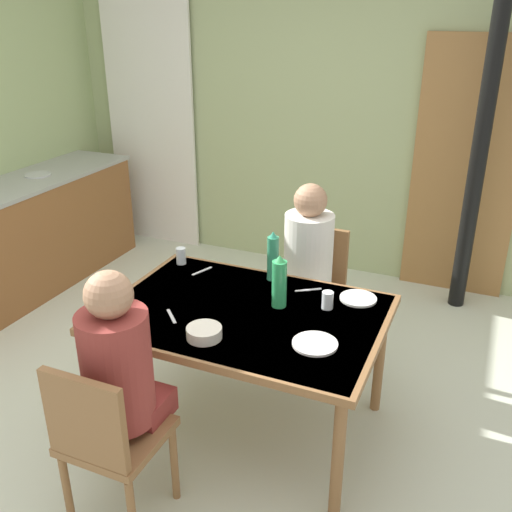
{
  "coord_description": "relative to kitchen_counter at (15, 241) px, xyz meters",
  "views": [
    {
      "loc": [
        1.49,
        -2.26,
        2.18
      ],
      "look_at": [
        0.41,
        0.24,
        0.98
      ],
      "focal_mm": 40.26,
      "sensor_mm": 36.0,
      "label": 1
    }
  ],
  "objects": [
    {
      "name": "person_far_diner",
      "position": [
        2.45,
        -0.04,
        0.33
      ],
      "size": [
        0.3,
        0.37,
        0.77
      ],
      "rotation": [
        0.0,
        0.0,
        3.14
      ],
      "color": "silver",
      "rests_on": "ground_plane"
    },
    {
      "name": "ground_plane",
      "position": [
        1.94,
        -0.85,
        -0.45
      ],
      "size": [
        6.26,
        6.26,
        0.0
      ],
      "primitive_type": "plane",
      "color": "beige"
    },
    {
      "name": "curtain_panel",
      "position": [
        0.4,
        1.46,
        0.69
      ],
      "size": [
        0.9,
        0.03,
        2.29
      ],
      "primitive_type": "cube",
      "color": "white",
      "rests_on": "ground_plane"
    },
    {
      "name": "drinking_glass_by_near_diner",
      "position": [
        2.73,
        -0.56,
        0.32
      ],
      "size": [
        0.06,
        0.06,
        0.09
      ],
      "primitive_type": "cylinder",
      "color": "silver",
      "rests_on": "dining_table"
    },
    {
      "name": "door_wooden",
      "position": [
        3.21,
        1.48,
        0.55
      ],
      "size": [
        0.8,
        0.05,
        2.0
      ],
      "primitive_type": "cube",
      "color": "#9E6E3C",
      "rests_on": "ground_plane"
    },
    {
      "name": "water_bottle_green_far",
      "position": [
        2.49,
        -0.63,
        0.41
      ],
      "size": [
        0.08,
        0.08,
        0.29
      ],
      "color": "#31A45C",
      "rests_on": "dining_table"
    },
    {
      "name": "cutlery_fork_far",
      "position": [
        1.92,
        -0.42,
        0.28
      ],
      "size": [
        0.07,
        0.15,
        0.0
      ],
      "primitive_type": "cube",
      "rotation": [
        0.0,
        0.0,
        4.36
      ],
      "color": "silver",
      "rests_on": "dining_table"
    },
    {
      "name": "water_bottle_green_near",
      "position": [
        2.34,
        -0.35,
        0.42
      ],
      "size": [
        0.07,
        0.07,
        0.29
      ],
      "color": "#338F65",
      "rests_on": "dining_table"
    },
    {
      "name": "cutlery_fork_near",
      "position": [
        2.04,
        -0.96,
        0.28
      ],
      "size": [
        0.12,
        0.12,
        0.0
      ],
      "primitive_type": "cube",
      "rotation": [
        0.0,
        0.0,
        5.49
      ],
      "color": "silver",
      "rests_on": "dining_table"
    },
    {
      "name": "dinner_plate_near_left",
      "position": [
        2.86,
        -0.4,
        0.28
      ],
      "size": [
        0.2,
        0.2,
        0.01
      ],
      "primitive_type": "cylinder",
      "color": "white",
      "rests_on": "dining_table"
    },
    {
      "name": "cutlery_knife_near",
      "position": [
        2.58,
        -0.4,
        0.28
      ],
      "size": [
        0.13,
        0.1,
        0.0
      ],
      "primitive_type": "cube",
      "rotation": [
        0.0,
        0.0,
        0.6
      ],
      "color": "silver",
      "rests_on": "dining_table"
    },
    {
      "name": "dining_table",
      "position": [
        2.35,
        -0.76,
        0.21
      ],
      "size": [
        1.42,
        1.0,
        0.73
      ],
      "color": "brown",
      "rests_on": "ground_plane"
    },
    {
      "name": "chair_near_diner",
      "position": [
        2.09,
        -1.61,
        0.05
      ],
      "size": [
        0.4,
        0.4,
        0.87
      ],
      "color": "brown",
      "rests_on": "ground_plane"
    },
    {
      "name": "chair_far_diner",
      "position": [
        2.45,
        0.09,
        0.05
      ],
      "size": [
        0.4,
        0.4,
        0.87
      ],
      "rotation": [
        0.0,
        0.0,
        3.14
      ],
      "color": "brown",
      "rests_on": "ground_plane"
    },
    {
      "name": "dinner_plate_near_right",
      "position": [
        2.78,
        -0.92,
        0.28
      ],
      "size": [
        0.21,
        0.21,
        0.01
      ],
      "primitive_type": "cylinder",
      "color": "white",
      "rests_on": "dining_table"
    },
    {
      "name": "stove_pipe_column",
      "position": [
        3.3,
        1.21,
        0.91
      ],
      "size": [
        0.12,
        0.12,
        2.73
      ],
      "primitive_type": "cylinder",
      "color": "black",
      "rests_on": "ground_plane"
    },
    {
      "name": "wall_back",
      "position": [
        1.94,
        1.56,
        0.91
      ],
      "size": [
        4.74,
        0.1,
        2.73
      ],
      "primitive_type": "cube",
      "color": "#A6B480",
      "rests_on": "ground_plane"
    },
    {
      "name": "person_near_diner",
      "position": [
        2.09,
        -1.47,
        0.33
      ],
      "size": [
        0.3,
        0.37,
        0.77
      ],
      "color": "maroon",
      "rests_on": "ground_plane"
    },
    {
      "name": "drinking_glass_by_far_diner",
      "position": [
        1.75,
        -0.37,
        0.33
      ],
      "size": [
        0.06,
        0.06,
        0.1
      ],
      "primitive_type": "cylinder",
      "color": "silver",
      "rests_on": "dining_table"
    },
    {
      "name": "serving_bowl_center",
      "position": [
        2.28,
        -1.07,
        0.31
      ],
      "size": [
        0.17,
        0.17,
        0.05
      ],
      "primitive_type": "cylinder",
      "color": "white",
      "rests_on": "dining_table"
    },
    {
      "name": "cutlery_knife_far",
      "position": [
        1.99,
        -1.16,
        0.28
      ],
      "size": [
        0.11,
        0.12,
        0.0
      ],
      "primitive_type": "cube",
      "rotation": [
        0.0,
        0.0,
        2.29
      ],
      "color": "silver",
      "rests_on": "dining_table"
    },
    {
      "name": "kitchen_counter",
      "position": [
        0.0,
        0.0,
        0.0
      ],
      "size": [
        0.61,
        2.39,
        0.91
      ],
      "color": "brown",
      "rests_on": "ground_plane"
    }
  ]
}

